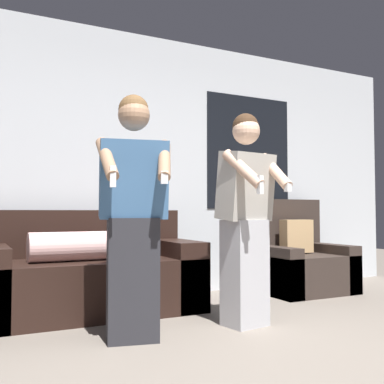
{
  "coord_description": "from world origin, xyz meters",
  "views": [
    {
      "loc": [
        -1.62,
        -1.63,
        0.86
      ],
      "look_at": [
        -0.18,
        1.27,
        1.01
      ],
      "focal_mm": 42.0,
      "sensor_mm": 36.0,
      "label": 1
    }
  ],
  "objects_px": {
    "armchair": "(297,261)",
    "person_right": "(246,217)",
    "couch": "(88,275)",
    "person_left": "(133,216)"
  },
  "relations": [
    {
      "from": "armchair",
      "to": "person_right",
      "type": "bearing_deg",
      "value": -142.42
    },
    {
      "from": "couch",
      "to": "armchair",
      "type": "bearing_deg",
      "value": 1.1
    },
    {
      "from": "armchair",
      "to": "person_right",
      "type": "height_order",
      "value": "person_right"
    },
    {
      "from": "couch",
      "to": "person_left",
      "type": "relative_size",
      "value": 1.12
    },
    {
      "from": "couch",
      "to": "person_right",
      "type": "height_order",
      "value": "person_right"
    },
    {
      "from": "armchair",
      "to": "person_right",
      "type": "relative_size",
      "value": 0.62
    },
    {
      "from": "couch",
      "to": "person_left",
      "type": "xyz_separation_m",
      "value": [
        0.07,
        -0.98,
        0.51
      ]
    },
    {
      "from": "person_right",
      "to": "armchair",
      "type": "bearing_deg",
      "value": 37.58
    },
    {
      "from": "couch",
      "to": "person_left",
      "type": "distance_m",
      "value": 1.11
    },
    {
      "from": "armchair",
      "to": "person_left",
      "type": "height_order",
      "value": "person_left"
    }
  ]
}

